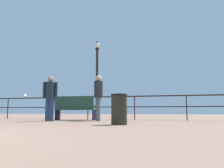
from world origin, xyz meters
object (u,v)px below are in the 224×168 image
Objects in this scene: person_by_bench at (50,95)px; person_at_railing at (98,95)px; seagull_on_rail at (25,96)px; trash_bin at (119,109)px; bench_near_left at (75,107)px; lamppost_center at (97,78)px.

person_by_bench is 0.96× the size of person_at_railing.
seagull_on_rail is 6.74m from trash_bin.
bench_near_left is 3.96× the size of seagull_on_rail.
bench_near_left is 1.04× the size of person_by_bench.
seagull_on_rail is at bearing 163.25° from bench_near_left.
bench_near_left is 1.39m from person_at_railing.
lamppost_center is (0.56, 1.15, 1.35)m from bench_near_left.
person_at_railing is 4.00× the size of seagull_on_rail.
person_at_railing is at bearing -18.94° from seagull_on_rail.
lamppost_center is at bearing 63.92° from bench_near_left.
person_by_bench is at bearing -111.15° from bench_near_left.
lamppost_center is at bearing 3.62° from seagull_on_rail.
lamppost_center is 2.12× the size of person_at_railing.
lamppost_center is 4.62m from trash_bin.
bench_near_left is at bearing 68.85° from person_by_bench.
seagull_on_rail reaches higher than bench_near_left.
person_at_railing is 4.51m from seagull_on_rail.
bench_near_left is 0.47× the size of lamppost_center.
trash_bin is (1.32, -2.23, -0.58)m from person_at_railing.
lamppost_center is at bearing 66.40° from person_by_bench.
person_by_bench reaches higher than bench_near_left.
seagull_on_rail is (-3.07, 0.92, 0.59)m from bench_near_left.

